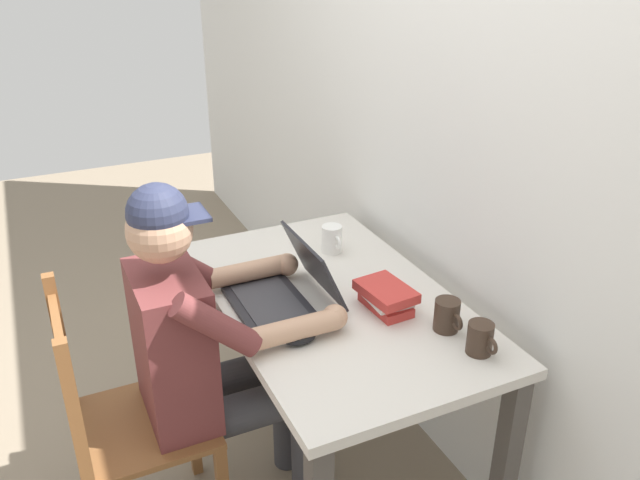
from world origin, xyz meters
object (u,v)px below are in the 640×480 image
Objects in this scene: coffee_mug_dark at (480,339)px; coffee_mug_spare at (447,315)px; desk at (333,324)px; wooden_chair at (126,427)px; book_stack_main at (386,297)px; coffee_mug_white at (332,239)px; laptop at (287,288)px; seated_person at (207,345)px; computer_mouse at (300,338)px.

coffee_mug_dark is 0.98× the size of coffee_mug_spare.
coffee_mug_spare is at bearing -173.24° from coffee_mug_dark.
coffee_mug_spare is (0.33, 0.23, 0.16)m from desk.
book_stack_main is at bearing 80.10° from wooden_chair.
coffee_mug_white is 0.99× the size of coffee_mug_spare.
wooden_chair is 0.67m from laptop.
computer_mouse is (0.20, 0.23, 0.08)m from seated_person.
coffee_mug_white is at bearing -172.78° from coffee_mug_dark.
coffee_mug_white is 0.45m from book_stack_main.
wooden_chair is at bearing -86.72° from laptop.
desk is 0.45m from seated_person.
desk is at bearing 78.23° from laptop.
coffee_mug_dark reaches higher than computer_mouse.
desk is 0.55m from coffee_mug_dark.
seated_person is 0.59m from book_stack_main.
seated_person is at bearing -89.95° from desk.
seated_person reaches higher than coffee_mug_white.
seated_person is at bearing -124.46° from coffee_mug_dark.
coffee_mug_spare reaches higher than desk.
wooden_chair is 8.08× the size of coffee_mug_spare.
computer_mouse is 0.33m from book_stack_main.
coffee_mug_spare is (0.33, 0.95, 0.34)m from wooden_chair.
coffee_mug_white is (-0.31, 0.87, 0.35)m from wooden_chair.
coffee_mug_dark is 0.56× the size of book_stack_main.
book_stack_main reaches higher than computer_mouse.
coffee_mug_dark is 0.35m from book_stack_main.
seated_person is 0.67m from coffee_mug_white.
wooden_chair is 9.43× the size of computer_mouse.
seated_person reaches higher than desk.
coffee_mug_spare is 0.21m from book_stack_main.
coffee_mug_white is (-0.31, 0.59, 0.12)m from seated_person.
coffee_mug_white is at bearing 132.46° from laptop.
laptop is (-0.03, 0.29, 0.12)m from seated_person.
coffee_mug_dark is (0.78, 0.10, -0.00)m from coffee_mug_white.
computer_mouse is 0.53m from coffee_mug_dark.
laptop reaches higher than desk.
coffee_mug_spare reaches higher than book_stack_main.
laptop is 3.30× the size of computer_mouse.
book_stack_main is (-0.18, -0.11, -0.00)m from coffee_mug_spare.
coffee_mug_white is (-0.31, 0.14, 0.16)m from desk.
laptop is 0.64m from coffee_mug_dark.
laptop is at bearing -141.75° from coffee_mug_dark.
book_stack_main is (0.15, 0.84, 0.34)m from wooden_chair.
coffee_mug_white is at bearing 109.41° from wooden_chair.
computer_mouse is (0.20, 0.51, 0.31)m from wooden_chair.
computer_mouse is at bearing -13.40° from laptop.
coffee_mug_dark is at bearing 21.09° from book_stack_main.
wooden_chair reaches higher than coffee_mug_white.
book_stack_main reaches higher than desk.
laptop is at bearing -133.62° from coffee_mug_spare.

